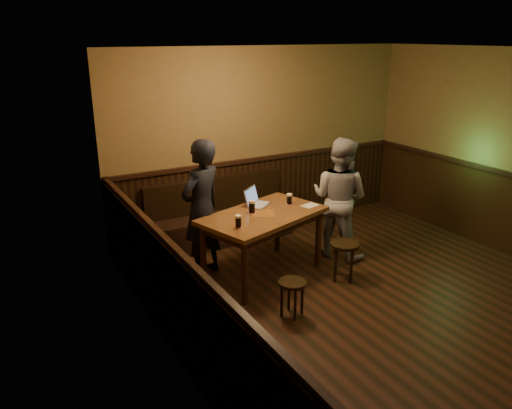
{
  "coord_description": "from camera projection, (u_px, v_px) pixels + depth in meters",
  "views": [
    {
      "loc": [
        -3.83,
        -3.54,
        2.96
      ],
      "look_at": [
        -1.04,
        1.39,
        1.01
      ],
      "focal_mm": 35.0,
      "sensor_mm": 36.0,
      "label": 1
    }
  ],
  "objects": [
    {
      "name": "room",
      "position": [
        392.0,
        204.0,
        5.45
      ],
      "size": [
        5.04,
        6.04,
        2.84
      ],
      "color": "black",
      "rests_on": "ground"
    },
    {
      "name": "bench",
      "position": [
        220.0,
        222.0,
        7.41
      ],
      "size": [
        2.2,
        0.5,
        0.95
      ],
      "color": "black",
      "rests_on": "ground"
    },
    {
      "name": "pub_table",
      "position": [
        263.0,
        222.0,
        6.24
      ],
      "size": [
        1.76,
        1.32,
        0.84
      ],
      "rotation": [
        0.0,
        0.0,
        0.3
      ],
      "color": "brown",
      "rests_on": "ground"
    },
    {
      "name": "stool_left",
      "position": [
        292.0,
        288.0,
        5.43
      ],
      "size": [
        0.38,
        0.38,
        0.41
      ],
      "rotation": [
        0.0,
        0.0,
        -0.29
      ],
      "color": "black",
      "rests_on": "ground"
    },
    {
      "name": "stool_right",
      "position": [
        344.0,
        250.0,
        6.22
      ],
      "size": [
        0.39,
        0.39,
        0.5
      ],
      "rotation": [
        0.0,
        0.0,
        0.07
      ],
      "color": "black",
      "rests_on": "ground"
    },
    {
      "name": "pint_left",
      "position": [
        238.0,
        221.0,
        5.74
      ],
      "size": [
        0.1,
        0.1,
        0.15
      ],
      "color": "#A81416",
      "rests_on": "pub_table"
    },
    {
      "name": "pint_mid",
      "position": [
        252.0,
        207.0,
        6.19
      ],
      "size": [
        0.11,
        0.11,
        0.17
      ],
      "color": "#A81416",
      "rests_on": "pub_table"
    },
    {
      "name": "pint_right",
      "position": [
        289.0,
        199.0,
        6.51
      ],
      "size": [
        0.09,
        0.09,
        0.15
      ],
      "color": "#A81416",
      "rests_on": "pub_table"
    },
    {
      "name": "laptop",
      "position": [
        256.0,
        201.0,
        6.48
      ],
      "size": [
        0.42,
        0.41,
        0.23
      ],
      "rotation": [
        0.0,
        0.0,
        0.64
      ],
      "color": "silver",
      "rests_on": "pub_table"
    },
    {
      "name": "menu",
      "position": [
        310.0,
        205.0,
        6.49
      ],
      "size": [
        0.25,
        0.2,
        0.0
      ],
      "primitive_type": "cube",
      "rotation": [
        0.0,
        0.0,
        0.24
      ],
      "color": "silver",
      "rests_on": "pub_table"
    },
    {
      "name": "person_suit",
      "position": [
        202.0,
        209.0,
        6.21
      ],
      "size": [
        0.76,
        0.66,
        1.77
      ],
      "primitive_type": "imported",
      "rotation": [
        0.0,
        0.0,
        3.58
      ],
      "color": "black",
      "rests_on": "ground"
    },
    {
      "name": "person_grey",
      "position": [
        339.0,
        198.0,
        6.79
      ],
      "size": [
        0.92,
        1.0,
        1.67
      ],
      "primitive_type": "imported",
      "rotation": [
        0.0,
        0.0,
        2.01
      ],
      "color": "#96969C",
      "rests_on": "ground"
    }
  ]
}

